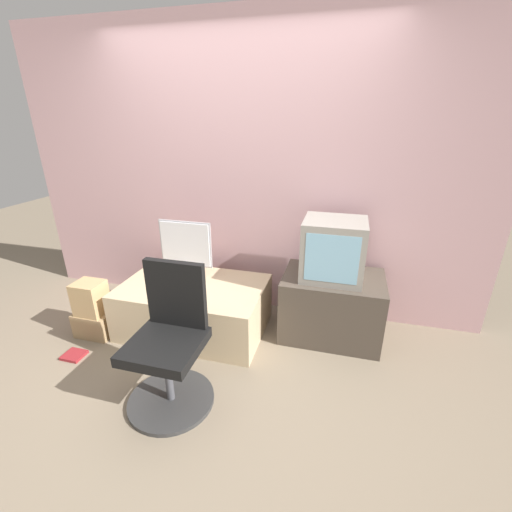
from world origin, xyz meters
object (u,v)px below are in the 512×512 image
at_px(main_monitor, 186,249).
at_px(office_chair, 170,349).
at_px(crt_tv, 333,249).
at_px(book, 74,355).
at_px(mouse, 197,291).
at_px(cardboard_box_lower, 96,323).
at_px(keyboard, 170,290).

height_order(main_monitor, office_chair, main_monitor).
xyz_separation_m(crt_tv, book, (-1.93, -0.85, -0.79)).
height_order(crt_tv, office_chair, crt_tv).
xyz_separation_m(main_monitor, office_chair, (0.32, -0.95, -0.30)).
relative_size(mouse, cardboard_box_lower, 0.20).
distance_m(main_monitor, mouse, 0.42).
distance_m(main_monitor, cardboard_box_lower, 1.02).
height_order(crt_tv, cardboard_box_lower, crt_tv).
distance_m(mouse, cardboard_box_lower, 0.98).
relative_size(main_monitor, mouse, 8.20).
distance_m(keyboard, office_chair, 0.74).
bearing_deg(cardboard_box_lower, keyboard, 14.51).
bearing_deg(book, main_monitor, 50.04).
distance_m(main_monitor, keyboard, 0.39).
bearing_deg(office_chair, crt_tv, 46.84).
distance_m(keyboard, crt_tv, 1.39).
relative_size(mouse, office_chair, 0.07).
bearing_deg(office_chair, cardboard_box_lower, 154.49).
distance_m(mouse, crt_tv, 1.17).
bearing_deg(book, mouse, 30.37).
bearing_deg(keyboard, office_chair, -62.52).
xyz_separation_m(keyboard, book, (-0.64, -0.49, -0.43)).
xyz_separation_m(mouse, crt_tv, (1.06, 0.34, 0.35)).
distance_m(cardboard_box_lower, book, 0.33).
height_order(office_chair, book, office_chair).
bearing_deg(book, office_chair, -9.56).
bearing_deg(keyboard, main_monitor, 86.32).
bearing_deg(book, cardboard_box_lower, 95.19).
distance_m(keyboard, mouse, 0.23).
bearing_deg(main_monitor, cardboard_box_lower, -145.65).
xyz_separation_m(keyboard, mouse, (0.23, 0.02, 0.01)).
bearing_deg(mouse, office_chair, -80.60).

